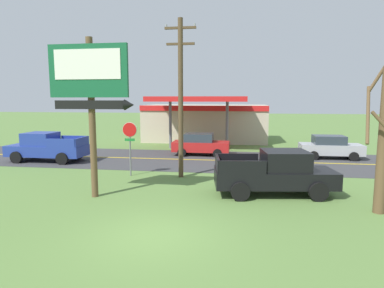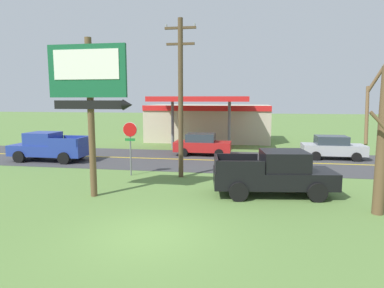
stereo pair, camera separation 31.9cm
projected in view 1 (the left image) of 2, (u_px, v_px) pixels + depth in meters
The scene contains 12 objects.
ground_plane at pixel (153, 236), 10.26m from camera, with size 180.00×180.00×0.00m, color #5B7F3D.
road_asphalt at pixel (203, 160), 23.00m from camera, with size 140.00×8.00×0.02m, color #3D3D3F.
road_centre_line at pixel (203, 160), 22.99m from camera, with size 126.00×0.20×0.01m, color gold.
motel_sign at pixel (91, 87), 13.66m from camera, with size 3.60×0.54×6.71m.
stop_sign at pixel (130, 139), 18.09m from camera, with size 0.80×0.08×2.95m.
utility_pole at pixel (181, 95), 17.48m from camera, with size 1.64×0.26×8.32m.
bare_tree at pixel (384, 137), 11.99m from camera, with size 1.43×1.48×6.44m.
gas_station at pixel (206, 122), 33.43m from camera, with size 12.00×11.50×4.40m.
pickup_black_parked_on_lawn at pixel (276, 173), 14.64m from camera, with size 5.42×2.77×1.96m.
pickup_blue_on_road at pixel (46, 147), 22.45m from camera, with size 5.20×2.24×1.96m.
car_red_near_lane at pixel (200, 144), 24.91m from camera, with size 4.20×2.00×1.64m.
car_silver_mid_lane at pixel (330, 147), 23.54m from camera, with size 4.20×2.00×1.64m.
Camera 1 is at (2.64, -9.50, 4.20)m, focal length 31.12 mm.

